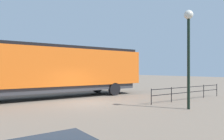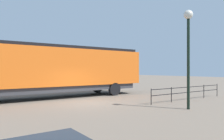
{
  "view_description": "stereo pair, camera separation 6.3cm",
  "coord_description": "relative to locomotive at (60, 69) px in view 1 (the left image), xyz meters",
  "views": [
    {
      "loc": [
        12.74,
        -6.97,
        2.22
      ],
      "look_at": [
        -0.82,
        2.6,
        2.22
      ],
      "focal_mm": 34.35,
      "sensor_mm": 36.0,
      "label": 1
    },
    {
      "loc": [
        12.77,
        -6.92,
        2.22
      ],
      "look_at": [
        -0.82,
        2.6,
        2.22
      ],
      "focal_mm": 34.35,
      "sensor_mm": 36.0,
      "label": 2
    }
  ],
  "objects": [
    {
      "name": "locomotive",
      "position": [
        0.0,
        0.0,
        0.0
      ],
      "size": [
        3.2,
        15.2,
        4.14
      ],
      "color": "orange",
      "rests_on": "ground_plane"
    },
    {
      "name": "lamp_post",
      "position": [
        9.21,
        3.99,
        1.67
      ],
      "size": [
        0.51,
        0.51,
        5.62
      ],
      "color": "black",
      "rests_on": "ground_plane"
    },
    {
      "name": "platform_fence",
      "position": [
        6.92,
        7.26,
        -1.64
      ],
      "size": [
        0.05,
        7.87,
        1.04
      ],
      "color": "black",
      "rests_on": "ground_plane"
    },
    {
      "name": "ground_plane",
      "position": [
        3.87,
        0.42,
        -2.32
      ],
      "size": [
        120.0,
        120.0,
        0.0
      ],
      "primitive_type": "plane",
      "color": "#756656"
    }
  ]
}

